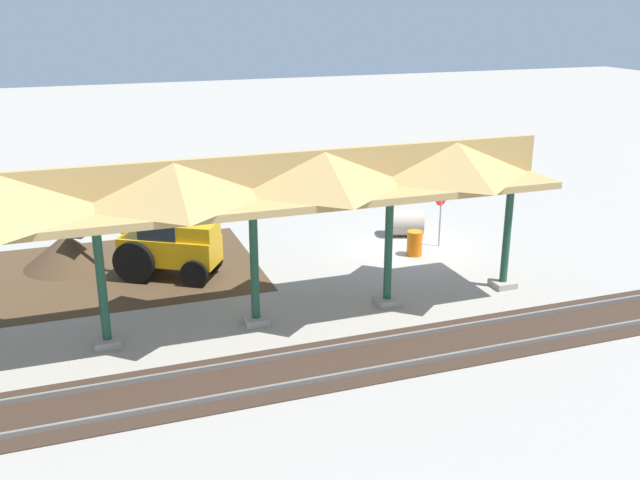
{
  "coord_description": "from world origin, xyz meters",
  "views": [
    {
      "loc": [
        11.55,
        22.65,
        8.78
      ],
      "look_at": [
        4.45,
        2.6,
        1.6
      ],
      "focal_mm": 40.0,
      "sensor_mm": 36.0,
      "label": 1
    }
  ],
  "objects_px": {
    "concrete_pipe": "(405,223)",
    "traffic_barrel": "(415,243)",
    "backhoe": "(165,240)",
    "stop_sign": "(441,203)"
  },
  "relations": [
    {
      "from": "stop_sign",
      "to": "traffic_barrel",
      "type": "bearing_deg",
      "value": 24.27
    },
    {
      "from": "stop_sign",
      "to": "backhoe",
      "type": "bearing_deg",
      "value": -1.5
    },
    {
      "from": "stop_sign",
      "to": "concrete_pipe",
      "type": "distance_m",
      "value": 2.09
    },
    {
      "from": "stop_sign",
      "to": "backhoe",
      "type": "relative_size",
      "value": 0.47
    },
    {
      "from": "stop_sign",
      "to": "traffic_barrel",
      "type": "height_order",
      "value": "stop_sign"
    },
    {
      "from": "backhoe",
      "to": "traffic_barrel",
      "type": "bearing_deg",
      "value": 174.37
    },
    {
      "from": "backhoe",
      "to": "concrete_pipe",
      "type": "relative_size",
      "value": 2.98
    },
    {
      "from": "backhoe",
      "to": "concrete_pipe",
      "type": "height_order",
      "value": "backhoe"
    },
    {
      "from": "traffic_barrel",
      "to": "stop_sign",
      "type": "bearing_deg",
      "value": -155.73
    },
    {
      "from": "concrete_pipe",
      "to": "traffic_barrel",
      "type": "bearing_deg",
      "value": 72.98
    }
  ]
}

